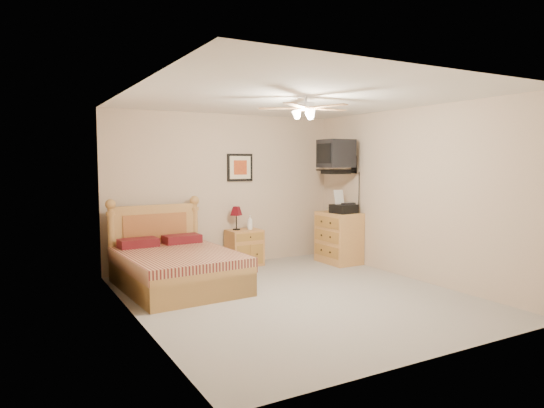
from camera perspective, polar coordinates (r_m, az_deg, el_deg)
The scene contains 17 objects.
floor at distance 6.31m, azimuth 2.87°, elevation -10.79°, with size 4.50×4.50×0.00m, color gray.
ceiling at distance 6.12m, azimuth 2.97°, elevation 12.34°, with size 4.00×4.50×0.04m, color white.
wall_back at distance 8.08m, azimuth -5.58°, elevation 1.66°, with size 4.00×0.04×2.50m, color #C5AC91.
wall_front at distance 4.36m, azimuth 18.82°, elevation -1.42°, with size 4.00×0.04×2.50m, color #C5AC91.
wall_left at distance 5.31m, azimuth -15.69°, elevation -0.23°, with size 0.04×4.50×2.50m, color #C5AC91.
wall_right at distance 7.35m, azimuth 16.26°, elevation 1.16°, with size 0.04×4.50×2.50m, color #C5AC91.
bed at distance 6.68m, azimuth -11.03°, elevation -4.76°, with size 1.40×1.83×1.19m, color #BA8547, non-canonical shape.
nightstand at distance 8.07m, azimuth -3.27°, elevation -5.14°, with size 0.55×0.41×0.59m, color #C68F46.
table_lamp at distance 8.01m, azimuth -4.22°, elevation -1.67°, with size 0.21×0.21×0.39m, color #600B14, non-canonical shape.
lotion_bottle at distance 8.04m, azimuth -2.62°, elevation -2.17°, with size 0.09×0.09×0.24m, color white.
framed_picture at distance 8.16m, azimuth -3.80°, elevation 4.31°, with size 0.46×0.04×0.46m, color black.
dresser at distance 8.32m, azimuth 7.86°, elevation -3.93°, with size 0.51×0.73×0.86m, color #B1714A.
fax_machine at distance 8.13m, azimuth 8.43°, elevation 0.27°, with size 0.36×0.38×0.38m, color black, non-canonical shape.
magazine_lower at distance 8.45m, azimuth 6.82°, elevation -0.74°, with size 0.20×0.28×0.03m, color beige.
magazine_upper at distance 8.45m, azimuth 6.97°, elevation -0.58°, with size 0.22×0.30×0.02m, color tan.
wall_tv at distance 8.18m, azimuth 8.38°, elevation 5.60°, with size 0.56×0.46×0.58m, color black, non-canonical shape.
ceiling_fan at distance 5.94m, azimuth 4.01°, elevation 11.20°, with size 1.14×1.14×0.28m, color silver, non-canonical shape.
Camera 1 is at (-3.23, -5.15, 1.72)m, focal length 32.00 mm.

